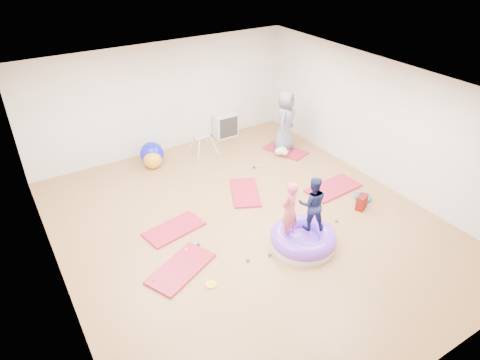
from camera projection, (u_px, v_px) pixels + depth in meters
room at (249, 164)px, 7.87m from camera, size 7.01×8.01×2.81m
gym_mat_front_left at (181, 268)px, 7.48m from camera, size 1.40×1.10×0.05m
gym_mat_mid_left at (174, 229)px, 8.44m from camera, size 1.26×0.79×0.05m
gym_mat_center_back at (245, 193)px, 9.58m from camera, size 1.03×1.30×0.05m
gym_mat_right at (333, 188)px, 9.73m from camera, size 1.31×0.72×0.05m
gym_mat_rear_right at (285, 150)px, 11.33m from camera, size 0.87×1.22×0.05m
inflatable_cushion at (303, 239)px, 7.98m from camera, size 1.24×1.24×0.39m
child_pink at (290, 207)px, 7.53m from camera, size 0.46×0.37×1.11m
child_navy at (313, 201)px, 7.72m from camera, size 0.66×0.62×1.08m
adult_caregiver at (285, 121)px, 10.93m from camera, size 0.94×0.89×1.62m
infant at (282, 151)px, 11.02m from camera, size 0.35×0.35×0.21m
ball_pit_balls at (248, 227)px, 8.48m from camera, size 3.88×3.09×0.07m
exercise_ball_blue at (152, 153)px, 10.60m from camera, size 0.59×0.59×0.59m
exercise_ball_orange at (153, 160)px, 10.47m from camera, size 0.44×0.44×0.44m
infant_play_gym at (203, 143)px, 11.01m from camera, size 0.66×0.62×0.50m
cube_shelf at (226, 126)px, 11.95m from camera, size 0.66×0.33×0.66m
balance_disc at (363, 198)px, 9.37m from camera, size 0.37×0.37×0.08m
backpack at (362, 202)px, 9.01m from camera, size 0.32×0.27×0.32m
yellow_toy at (211, 285)px, 7.17m from camera, size 0.19×0.19×0.03m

